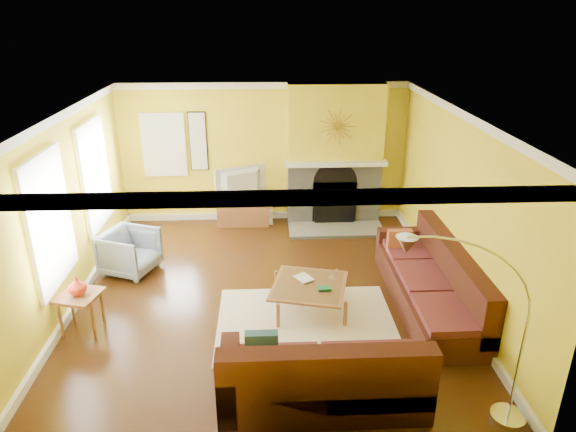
{
  "coord_description": "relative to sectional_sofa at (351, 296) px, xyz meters",
  "views": [
    {
      "loc": [
        0.01,
        -6.66,
        4.02
      ],
      "look_at": [
        0.34,
        0.4,
        1.1
      ],
      "focal_mm": 32.0,
      "sensor_mm": 36.0,
      "label": 1
    }
  ],
  "objects": [
    {
      "name": "arc_lamp",
      "position": [
        0.8,
        -1.79,
        0.61
      ],
      "size": [
        1.35,
        0.36,
        2.12
      ],
      "primitive_type": null,
      "color": "silver",
      "rests_on": "floor"
    },
    {
      "name": "media_console",
      "position": [
        -1.55,
        3.56,
        -0.17
      ],
      "size": [
        1.0,
        0.45,
        0.55
      ],
      "primitive_type": "cube",
      "color": "brown",
      "rests_on": "floor"
    },
    {
      "name": "sectional_sofa",
      "position": [
        0.0,
        0.0,
        0.0
      ],
      "size": [
        3.26,
        3.73,
        0.9
      ],
      "primitive_type": null,
      "color": "#431D15",
      "rests_on": "floor"
    },
    {
      "name": "fireplace",
      "position": [
        0.23,
        3.63,
        0.9
      ],
      "size": [
        1.8,
        0.4,
        2.7
      ],
      "primitive_type": null,
      "color": "gray",
      "rests_on": "floor"
    },
    {
      "name": "window_back",
      "position": [
        -3.02,
        3.79,
        1.1
      ],
      "size": [
        0.82,
        0.06,
        1.22
      ],
      "primitive_type": "cube",
      "color": "white",
      "rests_on": "wall_back"
    },
    {
      "name": "mantel",
      "position": [
        0.23,
        3.39,
        0.8
      ],
      "size": [
        1.92,
        0.22,
        0.08
      ],
      "primitive_type": "cube",
      "color": "white",
      "rests_on": "fireplace"
    },
    {
      "name": "window_left_near",
      "position": [
        -3.84,
        2.13,
        1.05
      ],
      "size": [
        0.06,
        1.22,
        1.72
      ],
      "primitive_type": "cube",
      "color": "white",
      "rests_on": "wall_left"
    },
    {
      "name": "side_table",
      "position": [
        -3.55,
        0.04,
        -0.17
      ],
      "size": [
        0.61,
        0.61,
        0.55
      ],
      "primitive_type": null,
      "rotation": [
        0.0,
        0.0,
        -0.26
      ],
      "color": "brown",
      "rests_on": "floor"
    },
    {
      "name": "armchair",
      "position": [
        -3.29,
        1.65,
        -0.1
      ],
      "size": [
        1.0,
        0.99,
        0.71
      ],
      "primitive_type": "imported",
      "rotation": [
        0.0,
        0.0,
        1.2
      ],
      "color": "gray",
      "rests_on": "floor"
    },
    {
      "name": "ceiling",
      "position": [
        -1.12,
        0.83,
        2.26
      ],
      "size": [
        5.5,
        6.0,
        0.02
      ],
      "primitive_type": "cube",
      "color": "white",
      "rests_on": "ground"
    },
    {
      "name": "wall_right",
      "position": [
        1.64,
        0.83,
        0.9
      ],
      "size": [
        0.02,
        6.0,
        2.7
      ],
      "primitive_type": "cube",
      "color": "yellow",
      "rests_on": "ground"
    },
    {
      "name": "coffee_table",
      "position": [
        -0.52,
        0.42,
        -0.25
      ],
      "size": [
        1.21,
        1.21,
        0.4
      ],
      "primitive_type": null,
      "rotation": [
        0.0,
        0.0,
        -0.24
      ],
      "color": "white",
      "rests_on": "floor"
    },
    {
      "name": "book",
      "position": [
        -0.67,
        0.52,
        -0.04
      ],
      "size": [
        0.31,
        0.33,
        0.03
      ],
      "primitive_type": "imported",
      "rotation": [
        0.0,
        0.0,
        0.55
      ],
      "color": "white",
      "rests_on": "coffee_table"
    },
    {
      "name": "wall_front",
      "position": [
        -1.12,
        -2.18,
        0.9
      ],
      "size": [
        5.5,
        0.02,
        2.7
      ],
      "primitive_type": "cube",
      "color": "yellow",
      "rests_on": "ground"
    },
    {
      "name": "subwoofer",
      "position": [
        -1.12,
        3.61,
        -0.3
      ],
      "size": [
        0.3,
        0.3,
        0.3
      ],
      "primitive_type": "cube",
      "color": "white",
      "rests_on": "floor"
    },
    {
      "name": "floor",
      "position": [
        -1.12,
        0.83,
        -0.46
      ],
      "size": [
        5.5,
        6.0,
        0.02
      ],
      "primitive_type": "cube",
      "color": "#512C11",
      "rests_on": "ground"
    },
    {
      "name": "window_left_far",
      "position": [
        -3.84,
        0.23,
        1.05
      ],
      "size": [
        0.06,
        1.22,
        1.72
      ],
      "primitive_type": "cube",
      "color": "white",
      "rests_on": "wall_left"
    },
    {
      "name": "hearth",
      "position": [
        0.23,
        3.08,
        -0.42
      ],
      "size": [
        1.8,
        0.7,
        0.06
      ],
      "primitive_type": "cube",
      "color": "gray",
      "rests_on": "floor"
    },
    {
      "name": "sunburst",
      "position": [
        0.23,
        3.4,
        1.5
      ],
      "size": [
        0.7,
        0.04,
        0.7
      ],
      "primitive_type": null,
      "color": "olive",
      "rests_on": "fireplace"
    },
    {
      "name": "wall_left",
      "position": [
        -3.88,
        0.83,
        0.9
      ],
      "size": [
        0.02,
        6.0,
        2.7
      ],
      "primitive_type": "cube",
      "color": "yellow",
      "rests_on": "ground"
    },
    {
      "name": "crown_molding",
      "position": [
        -1.12,
        0.83,
        2.19
      ],
      "size": [
        5.5,
        6.0,
        0.12
      ],
      "primitive_type": null,
      "color": "white",
      "rests_on": "ceiling"
    },
    {
      "name": "vase",
      "position": [
        -3.55,
        0.04,
        0.22
      ],
      "size": [
        0.26,
        0.26,
        0.25
      ],
      "primitive_type": "imported",
      "rotation": [
        0.0,
        0.0,
        0.07
      ],
      "color": "#E84018",
      "rests_on": "side_table"
    },
    {
      "name": "baseboard",
      "position": [
        -1.12,
        0.83,
        -0.39
      ],
      "size": [
        5.5,
        6.0,
        0.12
      ],
      "primitive_type": null,
      "color": "white",
      "rests_on": "floor"
    },
    {
      "name": "wall_art",
      "position": [
        -2.37,
        3.8,
        1.15
      ],
      "size": [
        0.34,
        0.04,
        1.14
      ],
      "primitive_type": "cube",
      "color": "white",
      "rests_on": "wall_back"
    },
    {
      "name": "rug",
      "position": [
        -0.59,
        0.06,
        -0.44
      ],
      "size": [
        2.4,
        1.8,
        0.02
      ],
      "primitive_type": "cube",
      "color": "beige",
      "rests_on": "floor"
    },
    {
      "name": "tv",
      "position": [
        -1.55,
        3.56,
        0.39
      ],
      "size": [
        0.99,
        0.53,
        0.59
      ],
      "primitive_type": "imported",
      "rotation": [
        0.0,
        0.0,
        3.55
      ],
      "color": "black",
      "rests_on": "media_console"
    },
    {
      "name": "wall_back",
      "position": [
        -1.12,
        3.84,
        0.9
      ],
      "size": [
        5.5,
        0.02,
        2.7
      ],
      "primitive_type": "cube",
      "color": "yellow",
      "rests_on": "ground"
    }
  ]
}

